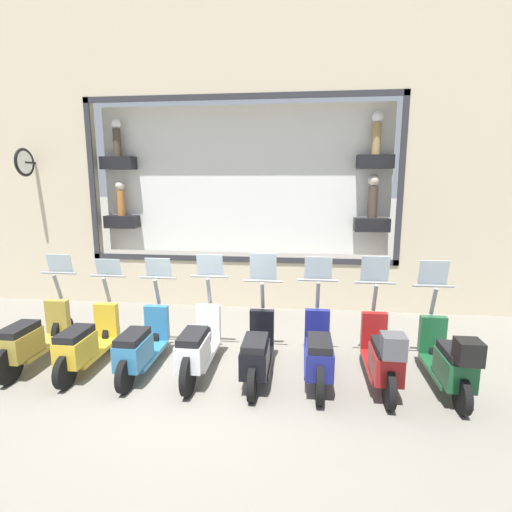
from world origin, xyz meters
TOP-DOWN VIEW (x-y plane):
  - ground_plane at (0.00, 0.00)m, footprint 120.00×120.00m
  - building_facade at (3.60, 0.00)m, footprint 1.22×36.00m
  - scooter_green_0 at (0.11, -3.29)m, footprint 1.79×0.61m
  - scooter_red_1 at (0.12, -2.44)m, footprint 1.80×0.61m
  - scooter_navy_2 at (0.19, -1.59)m, footprint 1.81×0.60m
  - scooter_black_3 at (0.18, -0.74)m, footprint 1.79×0.60m
  - scooter_white_4 at (0.19, 0.11)m, footprint 1.81×0.61m
  - scooter_teal_5 at (0.18, 0.96)m, footprint 1.79×0.60m
  - scooter_yellow_6 at (0.18, 1.81)m, footprint 1.79×0.61m
  - scooter_olive_7 at (0.18, 2.66)m, footprint 1.81×0.61m

SIDE VIEW (x-z plane):
  - ground_plane at x=0.00m, z-range 0.00..0.00m
  - scooter_teal_5 at x=0.18m, z-range -0.36..1.19m
  - scooter_yellow_6 at x=0.18m, z-range -0.34..1.18m
  - scooter_black_3 at x=0.18m, z-range -0.42..1.26m
  - scooter_olive_7 at x=0.18m, z-range -0.35..1.23m
  - scooter_navy_2 at x=0.19m, z-range -0.38..1.26m
  - scooter_white_4 at x=0.19m, z-range -0.37..1.27m
  - scooter_green_0 at x=0.11m, z-range -0.35..1.27m
  - scooter_red_1 at x=0.12m, z-range -0.36..1.31m
  - building_facade at x=3.60m, z-range 0.14..11.01m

